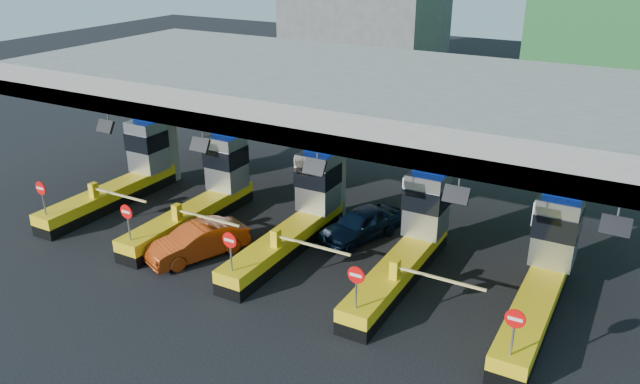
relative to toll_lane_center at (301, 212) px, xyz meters
The scene contains 9 objects.
ground 1.42m from the toll_lane_center, 90.42° to the right, with size 120.00×120.00×0.00m, color black.
toll_canopy 5.40m from the toll_lane_center, 90.02° to the left, with size 28.00×12.09×7.00m.
toll_lane_far_left 10.00m from the toll_lane_center, behind, with size 4.43×8.00×4.16m.
toll_lane_left 5.00m from the toll_lane_center, behind, with size 4.43×8.00×4.16m.
toll_lane_center is the anchor object (origin of this frame).
toll_lane_right 5.00m from the toll_lane_center, ahead, with size 4.43×8.00×4.16m.
toll_lane_far_right 10.00m from the toll_lane_center, ahead, with size 4.43×8.00×4.16m.
van 2.67m from the toll_lane_center, 35.71° to the left, with size 1.64×4.08×1.39m, color black.
red_car 4.46m from the toll_lane_center, 133.13° to the right, with size 1.47×4.21×1.39m, color #A5330C.
Camera 1 is at (12.43, -20.29, 12.32)m, focal length 35.00 mm.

